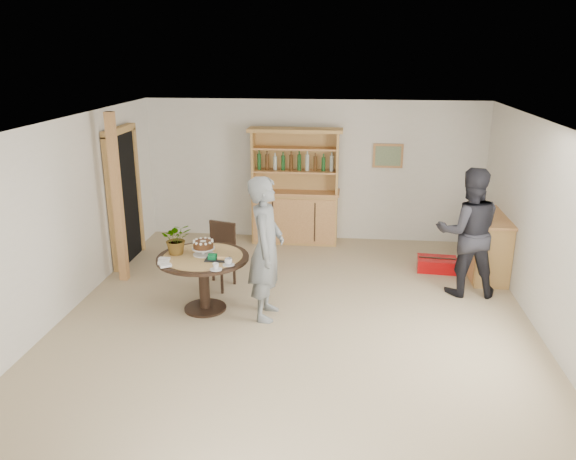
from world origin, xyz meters
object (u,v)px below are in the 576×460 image
(dining_chair, at_px, (219,251))
(red_suitcase, at_px, (437,264))
(dining_table, at_px, (203,267))
(hutch, at_px, (295,204))
(teen_boy, at_px, (266,249))
(adult_person, at_px, (468,232))
(sideboard, at_px, (485,245))

(dining_chair, xyz_separation_m, red_suitcase, (3.26, 0.92, -0.43))
(dining_table, bearing_deg, dining_chair, 88.34)
(hutch, distance_m, dining_table, 3.07)
(hutch, relative_size, red_suitcase, 3.23)
(dining_chair, xyz_separation_m, teen_boy, (0.83, -0.93, 0.39))
(teen_boy, xyz_separation_m, adult_person, (2.68, 1.02, -0.02))
(sideboard, xyz_separation_m, adult_person, (-0.44, -0.76, 0.44))
(hutch, height_order, sideboard, hutch)
(sideboard, bearing_deg, dining_chair, -167.75)
(hutch, relative_size, sideboard, 1.62)
(dining_chair, relative_size, teen_boy, 0.51)
(dining_table, height_order, dining_chair, dining_chair)
(teen_boy, bearing_deg, adult_person, -67.36)
(dining_chair, bearing_deg, teen_boy, -30.77)
(adult_person, bearing_deg, dining_chair, -0.22)
(hutch, xyz_separation_m, dining_table, (-0.93, -2.92, -0.08))
(dining_table, relative_size, red_suitcase, 1.90)
(dining_table, bearing_deg, teen_boy, -6.71)
(adult_person, distance_m, red_suitcase, 1.18)
(teen_boy, height_order, red_suitcase, teen_boy)
(sideboard, relative_size, teen_boy, 0.68)
(sideboard, relative_size, adult_person, 0.69)
(dining_table, bearing_deg, hutch, 72.34)
(red_suitcase, bearing_deg, teen_boy, -138.09)
(adult_person, bearing_deg, teen_boy, 19.10)
(sideboard, height_order, teen_boy, teen_boy)
(hutch, xyz_separation_m, sideboard, (3.04, -1.24, -0.22))
(dining_table, height_order, adult_person, adult_person)
(dining_chair, distance_m, red_suitcase, 3.41)
(sideboard, xyz_separation_m, red_suitcase, (-0.69, 0.06, -0.37))
(dining_table, bearing_deg, red_suitcase, 28.03)
(sideboard, bearing_deg, red_suitcase, 174.62)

